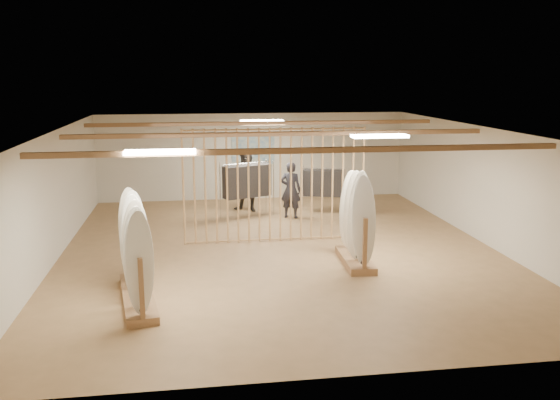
{
  "coord_description": "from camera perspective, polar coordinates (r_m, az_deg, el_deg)",
  "views": [
    {
      "loc": [
        -1.96,
        -13.16,
        4.03
      ],
      "look_at": [
        0.0,
        0.0,
        1.2
      ],
      "focal_mm": 38.0,
      "sensor_mm": 36.0,
      "label": 1
    }
  ],
  "objects": [
    {
      "name": "floor",
      "position": [
        13.91,
        0.0,
        -4.84
      ],
      "size": [
        12.0,
        12.0,
        0.0
      ],
      "primitive_type": "plane",
      "color": "#A57C50",
      "rests_on": "ground"
    },
    {
      "name": "light_panels",
      "position": [
        13.37,
        0.0,
        6.47
      ],
      "size": [
        1.2,
        0.35,
        0.06
      ],
      "primitive_type": "cube",
      "color": "white",
      "rests_on": "ground"
    },
    {
      "name": "shopper_b",
      "position": [
        17.62,
        -3.16,
        2.21
      ],
      "size": [
        1.26,
        1.17,
        2.08
      ],
      "primitive_type": "imported",
      "rotation": [
        0.0,
        0.0,
        -0.51
      ],
      "color": "#3C352E",
      "rests_on": "floor"
    },
    {
      "name": "clothing_rack_b",
      "position": [
        17.53,
        4.24,
        1.64
      ],
      "size": [
        1.22,
        0.65,
        1.36
      ],
      "rotation": [
        0.0,
        0.0,
        -0.3
      ],
      "color": "silver",
      "rests_on": "floor"
    },
    {
      "name": "clothing_rack_a",
      "position": [
        16.91,
        -3.19,
        1.83
      ],
      "size": [
        1.43,
        0.9,
        1.62
      ],
      "rotation": [
        0.0,
        0.0,
        0.41
      ],
      "color": "silver",
      "rests_on": "floor"
    },
    {
      "name": "ceiling_slats",
      "position": [
        13.37,
        0.0,
        6.38
      ],
      "size": [
        9.5,
        6.12,
        0.1
      ],
      "primitive_type": "cube",
      "color": "#996D45",
      "rests_on": "ground"
    },
    {
      "name": "wall_front",
      "position": [
        7.88,
        6.49,
        -7.57
      ],
      "size": [
        12.0,
        0.0,
        12.0
      ],
      "primitive_type": "plane",
      "rotation": [
        -1.57,
        0.0,
        0.0
      ],
      "color": "silver",
      "rests_on": "ground"
    },
    {
      "name": "wall_back",
      "position": [
        19.44,
        -2.61,
        4.21
      ],
      "size": [
        12.0,
        0.0,
        12.0
      ],
      "primitive_type": "plane",
      "rotation": [
        1.57,
        0.0,
        0.0
      ],
      "color": "silver",
      "rests_on": "ground"
    },
    {
      "name": "bamboo_partition",
      "position": [
        14.34,
        -0.47,
        1.44
      ],
      "size": [
        4.45,
        0.05,
        2.78
      ],
      "color": "tan",
      "rests_on": "ground"
    },
    {
      "name": "rack_left",
      "position": [
        10.97,
        -13.66,
        -6.21
      ],
      "size": [
        0.9,
        2.46,
        1.94
      ],
      "rotation": [
        0.0,
        0.0,
        0.15
      ],
      "color": "#996D45",
      "rests_on": "floor"
    },
    {
      "name": "wall_left",
      "position": [
        13.76,
        -21.06,
        0.18
      ],
      "size": [
        0.0,
        12.0,
        12.0
      ],
      "primitive_type": "plane",
      "rotation": [
        1.57,
        0.0,
        1.57
      ],
      "color": "silver",
      "rests_on": "ground"
    },
    {
      "name": "ceiling",
      "position": [
        13.37,
        0.0,
        6.72
      ],
      "size": [
        12.0,
        12.0,
        0.0
      ],
      "primitive_type": "plane",
      "rotation": [
        3.14,
        0.0,
        0.0
      ],
      "color": "#989790",
      "rests_on": "ground"
    },
    {
      "name": "poster",
      "position": [
        19.4,
        -2.61,
        4.79
      ],
      "size": [
        1.4,
        0.03,
        0.9
      ],
      "primitive_type": "cube",
      "color": "#306BAA",
      "rests_on": "ground"
    },
    {
      "name": "rack_right",
      "position": [
        12.88,
        7.32,
        -3.17
      ],
      "size": [
        0.64,
        1.76,
        2.02
      ],
      "rotation": [
        0.0,
        0.0,
        -0.05
      ],
      "color": "#996D45",
      "rests_on": "floor"
    },
    {
      "name": "wall_right",
      "position": [
        15.12,
        19.1,
        1.32
      ],
      "size": [
        0.0,
        12.0,
        12.0
      ],
      "primitive_type": "plane",
      "rotation": [
        1.57,
        0.0,
        -1.57
      ],
      "color": "silver",
      "rests_on": "ground"
    },
    {
      "name": "shopper_a",
      "position": [
        16.82,
        1.04,
        1.34
      ],
      "size": [
        0.79,
        0.67,
        1.84
      ],
      "primitive_type": "imported",
      "rotation": [
        0.0,
        0.0,
        2.75
      ],
      "color": "#26252C",
      "rests_on": "floor"
    }
  ]
}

